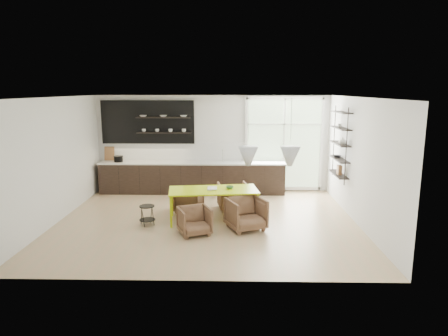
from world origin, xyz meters
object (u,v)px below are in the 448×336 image
armchair_back_right (233,196)px  armchair_front_right (246,214)px  dining_table (213,192)px  armchair_front_left (195,221)px  wire_stool (147,213)px  armchair_back_left (189,200)px

armchair_back_right → armchair_front_right: armchair_front_right is taller
dining_table → armchair_front_right: 1.02m
armchair_front_left → armchair_front_right: size_ratio=0.83×
armchair_front_right → wire_stool: size_ratio=1.71×
armchair_back_right → armchair_front_right: 1.53m
armchair_back_right → armchair_front_right: (0.29, -1.51, 0.01)m
armchair_back_left → armchair_front_left: armchair_back_left is taller
armchair_front_right → armchair_back_right: bearing=76.9°
armchair_back_right → armchair_front_right: bearing=90.7°
dining_table → armchair_back_right: 1.08m
dining_table → armchair_front_left: bearing=-118.1°
armchair_back_left → wire_stool: armchair_back_left is taller
wire_stool → dining_table: bearing=14.3°
dining_table → armchair_back_left: 1.03m
dining_table → armchair_front_left: dining_table is taller
armchair_back_left → armchair_back_right: size_ratio=0.88×
dining_table → armchair_back_left: dining_table is taller
armchair_back_left → wire_stool: 1.36m
armchair_front_left → armchair_back_left: bearing=77.9°
armchair_back_right → wire_stool: bearing=23.2°
armchair_back_right → wire_stool: (-1.97, -1.29, -0.05)m
wire_stool → armchair_front_right: bearing=-5.4°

